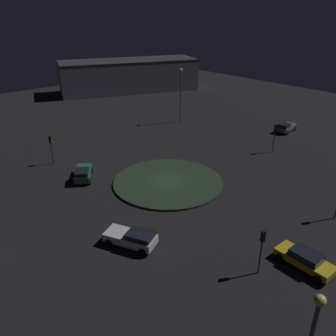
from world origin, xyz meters
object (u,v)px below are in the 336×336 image
(traffic_light_east, at_px, (262,244))
(streetlamp_northwest, at_px, (181,86))
(car_white, at_px, (132,238))
(traffic_light_north, at_px, (275,133))
(car_grey, at_px, (286,127))
(traffic_light_southwest, at_px, (51,144))
(store_building, at_px, (129,75))
(car_yellow, at_px, (305,259))
(car_green, at_px, (83,173))

(traffic_light_east, relative_size, streetlamp_northwest, 0.41)
(car_white, height_order, traffic_light_north, traffic_light_north)
(car_grey, relative_size, streetlamp_northwest, 0.47)
(car_grey, bearing_deg, streetlamp_northwest, 113.42)
(traffic_light_north, height_order, streetlamp_northwest, streetlamp_northwest)
(traffic_light_southwest, distance_m, traffic_light_north, 29.86)
(car_white, distance_m, traffic_light_southwest, 20.85)
(store_building, bearing_deg, traffic_light_north, 101.73)
(traffic_light_east, bearing_deg, traffic_light_north, -42.34)
(store_building, bearing_deg, car_yellow, 87.92)
(traffic_light_north, distance_m, streetlamp_northwest, 19.19)
(car_green, height_order, traffic_light_southwest, traffic_light_southwest)
(car_yellow, distance_m, store_building, 66.49)
(car_grey, distance_m, store_building, 42.09)
(car_grey, relative_size, traffic_light_east, 1.15)
(car_green, distance_m, streetlamp_northwest, 26.32)
(traffic_light_southwest, xyz_separation_m, streetlamp_northwest, (-2.47, 24.78, 3.63))
(car_white, xyz_separation_m, traffic_light_north, (-4.23, 27.27, 2.05))
(traffic_light_southwest, relative_size, streetlamp_northwest, 0.41)
(car_yellow, bearing_deg, car_grey, -54.39)
(traffic_light_southwest, height_order, store_building, store_building)
(car_white, distance_m, traffic_light_north, 27.67)
(car_yellow, bearing_deg, traffic_light_southwest, 12.59)
(streetlamp_northwest, bearing_deg, store_building, 163.27)
(car_green, bearing_deg, car_white, -158.07)
(car_grey, relative_size, traffic_light_north, 1.10)
(car_white, bearing_deg, traffic_light_north, -107.11)
(traffic_light_southwest, height_order, streetlamp_northwest, streetlamp_northwest)
(traffic_light_east, bearing_deg, streetlamp_northwest, -17.65)
(car_green, height_order, store_building, store_building)
(traffic_light_southwest, relative_size, traffic_light_north, 0.94)
(car_green, xyz_separation_m, car_grey, (6.20, 33.39, -0.03))
(car_white, bearing_deg, car_grey, -103.76)
(car_grey, height_order, store_building, store_building)
(car_yellow, xyz_separation_m, car_grey, (-18.89, 27.86, 0.01))
(car_grey, distance_m, traffic_light_southwest, 36.45)
(car_white, xyz_separation_m, store_building, (-49.83, 35.14, 2.83))
(car_white, xyz_separation_m, streetlamp_northwest, (-23.10, 27.10, 5.52))
(store_building, bearing_deg, car_green, 69.60)
(traffic_light_southwest, distance_m, store_building, 43.94)
(traffic_light_southwest, bearing_deg, traffic_light_north, 27.72)
(car_white, relative_size, traffic_light_east, 1.24)
(car_grey, bearing_deg, car_yellow, -153.82)
(car_yellow, height_order, car_green, car_green)
(car_yellow, height_order, streetlamp_northwest, streetlamp_northwest)
(traffic_light_east, distance_m, store_building, 66.04)
(car_white, relative_size, streetlamp_northwest, 0.51)
(traffic_light_southwest, distance_m, streetlamp_northwest, 25.17)
(car_grey, xyz_separation_m, streetlamp_northwest, (-15.25, -9.30, 5.56))
(traffic_light_north, relative_size, store_building, 0.12)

